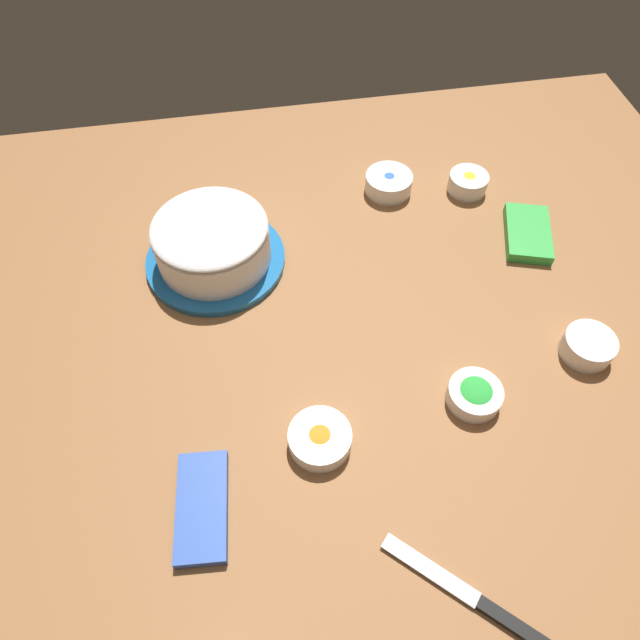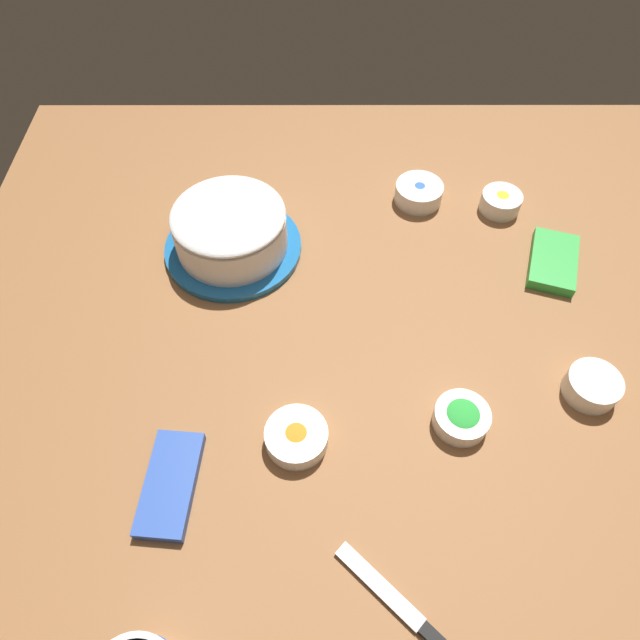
{
  "view_description": "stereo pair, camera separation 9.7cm",
  "coord_description": "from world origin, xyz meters",
  "px_view_note": "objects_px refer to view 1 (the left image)",
  "views": [
    {
      "loc": [
        -0.45,
        0.19,
        0.83
      ],
      "look_at": [
        0.1,
        0.09,
        0.04
      ],
      "focal_mm": 32.23,
      "sensor_mm": 36.0,
      "label": 1
    },
    {
      "loc": [
        -0.46,
        0.09,
        0.83
      ],
      "look_at": [
        0.1,
        0.09,
        0.04
      ],
      "focal_mm": 32.23,
      "sensor_mm": 36.0,
      "label": 2
    }
  ],
  "objects_px": {
    "sprinkle_bowl_orange": "(320,438)",
    "frosted_cake": "(212,244)",
    "sprinkle_bowl_green": "(475,394)",
    "sprinkle_bowl_blue": "(389,182)",
    "candy_box_upper": "(528,233)",
    "sprinkle_bowl_rainbow": "(588,346)",
    "spreading_knife": "(478,601)",
    "candy_box_lower": "(202,507)",
    "sprinkle_bowl_yellow": "(468,182)"
  },
  "relations": [
    {
      "from": "sprinkle_bowl_orange",
      "to": "frosted_cake",
      "type": "bearing_deg",
      "value": 18.25
    },
    {
      "from": "sprinkle_bowl_green",
      "to": "sprinkle_bowl_blue",
      "type": "relative_size",
      "value": 0.89
    },
    {
      "from": "sprinkle_bowl_green",
      "to": "candy_box_upper",
      "type": "distance_m",
      "value": 0.39
    },
    {
      "from": "sprinkle_bowl_rainbow",
      "to": "sprinkle_bowl_blue",
      "type": "xyz_separation_m",
      "value": [
        0.45,
        0.23,
        0.0
      ]
    },
    {
      "from": "sprinkle_bowl_orange",
      "to": "sprinkle_bowl_green",
      "type": "bearing_deg",
      "value": -83.01
    },
    {
      "from": "spreading_knife",
      "to": "candy_box_lower",
      "type": "bearing_deg",
      "value": 62.06
    },
    {
      "from": "spreading_knife",
      "to": "sprinkle_bowl_yellow",
      "type": "xyz_separation_m",
      "value": [
        0.77,
        -0.24,
        0.02
      ]
    },
    {
      "from": "frosted_cake",
      "to": "sprinkle_bowl_yellow",
      "type": "bearing_deg",
      "value": -78.07
    },
    {
      "from": "sprinkle_bowl_rainbow",
      "to": "candy_box_lower",
      "type": "relative_size",
      "value": 0.55
    },
    {
      "from": "sprinkle_bowl_orange",
      "to": "candy_box_lower",
      "type": "height_order",
      "value": "sprinkle_bowl_orange"
    },
    {
      "from": "sprinkle_bowl_blue",
      "to": "candy_box_upper",
      "type": "distance_m",
      "value": 0.3
    },
    {
      "from": "spreading_knife",
      "to": "candy_box_upper",
      "type": "bearing_deg",
      "value": -27.02
    },
    {
      "from": "sprinkle_bowl_yellow",
      "to": "candy_box_lower",
      "type": "bearing_deg",
      "value": 134.77
    },
    {
      "from": "spreading_knife",
      "to": "sprinkle_bowl_green",
      "type": "bearing_deg",
      "value": -17.52
    },
    {
      "from": "sprinkle_bowl_orange",
      "to": "candy_box_lower",
      "type": "xyz_separation_m",
      "value": [
        -0.07,
        0.18,
        -0.01
      ]
    },
    {
      "from": "spreading_knife",
      "to": "sprinkle_bowl_orange",
      "type": "bearing_deg",
      "value": 32.93
    },
    {
      "from": "sprinkle_bowl_rainbow",
      "to": "candy_box_lower",
      "type": "bearing_deg",
      "value": 103.36
    },
    {
      "from": "candy_box_lower",
      "to": "candy_box_upper",
      "type": "distance_m",
      "value": 0.79
    },
    {
      "from": "sprinkle_bowl_blue",
      "to": "candy_box_upper",
      "type": "bearing_deg",
      "value": -127.2
    },
    {
      "from": "sprinkle_bowl_green",
      "to": "sprinkle_bowl_rainbow",
      "type": "height_order",
      "value": "sprinkle_bowl_rainbow"
    },
    {
      "from": "candy_box_upper",
      "to": "sprinkle_bowl_orange",
      "type": "bearing_deg",
      "value": 144.58
    },
    {
      "from": "sprinkle_bowl_orange",
      "to": "candy_box_lower",
      "type": "relative_size",
      "value": 0.61
    },
    {
      "from": "candy_box_upper",
      "to": "sprinkle_bowl_blue",
      "type": "bearing_deg",
      "value": 70.51
    },
    {
      "from": "candy_box_upper",
      "to": "sprinkle_bowl_rainbow",
      "type": "bearing_deg",
      "value": -163.45
    },
    {
      "from": "frosted_cake",
      "to": "spreading_knife",
      "type": "bearing_deg",
      "value": -155.59
    },
    {
      "from": "sprinkle_bowl_yellow",
      "to": "sprinkle_bowl_rainbow",
      "type": "xyz_separation_m",
      "value": [
        -0.43,
        -0.07,
        0.0
      ]
    },
    {
      "from": "sprinkle_bowl_green",
      "to": "candy_box_lower",
      "type": "xyz_separation_m",
      "value": [
        -0.1,
        0.44,
        -0.01
      ]
    },
    {
      "from": "sprinkle_bowl_yellow",
      "to": "candy_box_upper",
      "type": "distance_m",
      "value": 0.17
    },
    {
      "from": "spreading_knife",
      "to": "sprinkle_bowl_orange",
      "type": "xyz_separation_m",
      "value": [
        0.25,
        0.16,
        0.01
      ]
    },
    {
      "from": "frosted_cake",
      "to": "sprinkle_bowl_yellow",
      "type": "height_order",
      "value": "frosted_cake"
    },
    {
      "from": "spreading_knife",
      "to": "sprinkle_bowl_orange",
      "type": "height_order",
      "value": "sprinkle_bowl_orange"
    },
    {
      "from": "frosted_cake",
      "to": "sprinkle_bowl_blue",
      "type": "xyz_separation_m",
      "value": [
        0.14,
        -0.37,
        -0.03
      ]
    },
    {
      "from": "sprinkle_bowl_rainbow",
      "to": "candy_box_upper",
      "type": "bearing_deg",
      "value": -1.16
    },
    {
      "from": "candy_box_lower",
      "to": "sprinkle_bowl_orange",
      "type": "bearing_deg",
      "value": -64.06
    },
    {
      "from": "frosted_cake",
      "to": "spreading_knife",
      "type": "relative_size",
      "value": 1.42
    },
    {
      "from": "sprinkle_bowl_yellow",
      "to": "sprinkle_bowl_green",
      "type": "bearing_deg",
      "value": 162.78
    },
    {
      "from": "sprinkle_bowl_blue",
      "to": "sprinkle_bowl_yellow",
      "type": "bearing_deg",
      "value": -99.29
    },
    {
      "from": "frosted_cake",
      "to": "candy_box_lower",
      "type": "distance_m",
      "value": 0.47
    },
    {
      "from": "sprinkle_bowl_rainbow",
      "to": "sprinkle_bowl_blue",
      "type": "distance_m",
      "value": 0.51
    },
    {
      "from": "sprinkle_bowl_blue",
      "to": "candy_box_lower",
      "type": "distance_m",
      "value": 0.74
    },
    {
      "from": "frosted_cake",
      "to": "sprinkle_bowl_orange",
      "type": "height_order",
      "value": "frosted_cake"
    },
    {
      "from": "spreading_knife",
      "to": "candy_box_upper",
      "type": "xyz_separation_m",
      "value": [
        0.61,
        -0.31,
        0.01
      ]
    },
    {
      "from": "sprinkle_bowl_orange",
      "to": "sprinkle_bowl_blue",
      "type": "height_order",
      "value": "sprinkle_bowl_blue"
    },
    {
      "from": "sprinkle_bowl_blue",
      "to": "frosted_cake",
      "type": "bearing_deg",
      "value": 110.65
    },
    {
      "from": "sprinkle_bowl_green",
      "to": "sprinkle_bowl_rainbow",
      "type": "bearing_deg",
      "value": -76.04
    },
    {
      "from": "spreading_knife",
      "to": "candy_box_lower",
      "type": "relative_size",
      "value": 1.17
    },
    {
      "from": "sprinkle_bowl_yellow",
      "to": "candy_box_upper",
      "type": "xyz_separation_m",
      "value": [
        -0.15,
        -0.07,
        -0.01
      ]
    },
    {
      "from": "sprinkle_bowl_orange",
      "to": "spreading_knife",
      "type": "bearing_deg",
      "value": -147.07
    },
    {
      "from": "sprinkle_bowl_yellow",
      "to": "sprinkle_bowl_rainbow",
      "type": "distance_m",
      "value": 0.43
    },
    {
      "from": "candy_box_lower",
      "to": "spreading_knife",
      "type": "bearing_deg",
      "value": -113.07
    }
  ]
}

